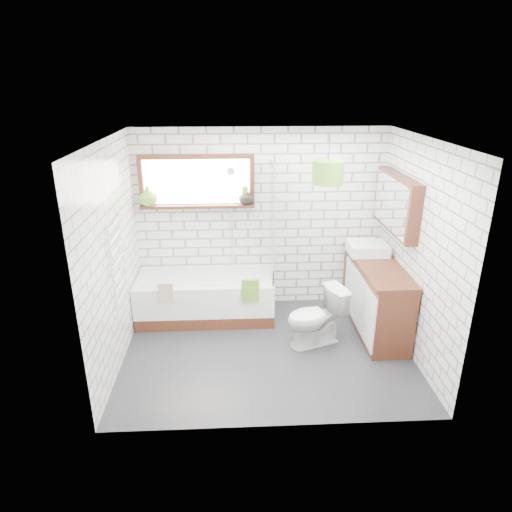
{
  "coord_description": "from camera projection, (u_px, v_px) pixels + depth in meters",
  "views": [
    {
      "loc": [
        -0.38,
        -4.73,
        3.08
      ],
      "look_at": [
        -0.12,
        0.25,
        1.13
      ],
      "focal_mm": 32.0,
      "sensor_mm": 36.0,
      "label": 1
    }
  ],
  "objects": [
    {
      "name": "vanity",
      "position": [
        375.0,
        295.0,
        5.9
      ],
      "size": [
        0.52,
        1.6,
        0.92
      ],
      "primitive_type": "cube",
      "color": "#3D1B10",
      "rests_on": "floor"
    },
    {
      "name": "wall_back",
      "position": [
        261.0,
        220.0,
        6.29
      ],
      "size": [
        3.4,
        0.01,
        2.5
      ],
      "primitive_type": "cube",
      "color": "white",
      "rests_on": "ground"
    },
    {
      "name": "towel_radiator",
      "position": [
        118.0,
        261.0,
        5.02
      ],
      "size": [
        0.06,
        0.52,
        1.0
      ],
      "primitive_type": "cube",
      "color": "white",
      "rests_on": "wall_left"
    },
    {
      "name": "wall_right",
      "position": [
        418.0,
        251.0,
        5.16
      ],
      "size": [
        0.01,
        2.6,
        2.5
      ],
      "primitive_type": "cube",
      "color": "white",
      "rests_on": "ground"
    },
    {
      "name": "ceiling",
      "position": [
        269.0,
        139.0,
        4.62
      ],
      "size": [
        3.4,
        2.6,
        0.01
      ],
      "primitive_type": "cube",
      "color": "white",
      "rests_on": "ground"
    },
    {
      "name": "shower_riser",
      "position": [
        232.0,
        214.0,
        6.2
      ],
      "size": [
        0.02,
        0.02,
        1.3
      ],
      "primitive_type": "cylinder",
      "color": "silver",
      "rests_on": "wall_back"
    },
    {
      "name": "bathtub",
      "position": [
        205.0,
        297.0,
        6.23
      ],
      "size": [
        1.82,
        0.8,
        0.59
      ],
      "primitive_type": "cube",
      "color": "white",
      "rests_on": "floor"
    },
    {
      "name": "floor",
      "position": [
        267.0,
        350.0,
        5.54
      ],
      "size": [
        3.4,
        2.6,
        0.01
      ],
      "primitive_type": "cube",
      "color": "#252528",
      "rests_on": "ground"
    },
    {
      "name": "vase_olive",
      "position": [
        148.0,
        197.0,
        6.02
      ],
      "size": [
        0.33,
        0.33,
        0.26
      ],
      "primitive_type": "imported",
      "rotation": [
        0.0,
        0.0,
        -0.39
      ],
      "color": "#5D932D",
      "rests_on": "window"
    },
    {
      "name": "window",
      "position": [
        197.0,
        182.0,
        6.01
      ],
      "size": [
        1.52,
        0.16,
        0.68
      ],
      "primitive_type": "cube",
      "color": "#3D1B10",
      "rests_on": "wall_back"
    },
    {
      "name": "bottle",
      "position": [
        245.0,
        197.0,
        6.09
      ],
      "size": [
        0.1,
        0.1,
        0.24
      ],
      "primitive_type": "cylinder",
      "rotation": [
        0.0,
        0.0,
        0.29
      ],
      "color": "#5D932D",
      "rests_on": "window"
    },
    {
      "name": "towel_beige",
      "position": [
        166.0,
        292.0,
        5.73
      ],
      "size": [
        0.19,
        0.05,
        0.24
      ],
      "primitive_type": "cube",
      "color": "tan",
      "rests_on": "bathtub"
    },
    {
      "name": "shower_screen",
      "position": [
        271.0,
        222.0,
        5.89
      ],
      "size": [
        0.02,
        0.72,
        1.5
      ],
      "primitive_type": "cube",
      "color": "white",
      "rests_on": "bathtub"
    },
    {
      "name": "mirror_cabinet",
      "position": [
        396.0,
        203.0,
        5.57
      ],
      "size": [
        0.16,
        1.2,
        0.7
      ],
      "primitive_type": "cube",
      "color": "#3D1B10",
      "rests_on": "wall_right"
    },
    {
      "name": "wall_left",
      "position": [
        113.0,
        257.0,
        5.0
      ],
      "size": [
        0.01,
        2.6,
        2.5
      ],
      "primitive_type": "cube",
      "color": "white",
      "rests_on": "ground"
    },
    {
      "name": "pendant",
      "position": [
        328.0,
        172.0,
        5.08
      ],
      "size": [
        0.35,
        0.35,
        0.26
      ],
      "primitive_type": "cylinder",
      "color": "#568D2A",
      "rests_on": "ceiling"
    },
    {
      "name": "basin",
      "position": [
        367.0,
        248.0,
        6.01
      ],
      "size": [
        0.5,
        0.43,
        0.14
      ],
      "primitive_type": "cube",
      "color": "white",
      "rests_on": "vanity"
    },
    {
      "name": "tap",
      "position": [
        380.0,
        243.0,
        5.99
      ],
      "size": [
        0.04,
        0.04,
        0.18
      ],
      "primitive_type": "cylinder",
      "rotation": [
        0.0,
        0.0,
        0.32
      ],
      "color": "silver",
      "rests_on": "vanity"
    },
    {
      "name": "vase_dark",
      "position": [
        246.0,
        198.0,
        6.09
      ],
      "size": [
        0.22,
        0.22,
        0.21
      ],
      "primitive_type": "imported",
      "rotation": [
        0.0,
        0.0,
        -0.11
      ],
      "color": "black",
      "rests_on": "window"
    },
    {
      "name": "toilet",
      "position": [
        316.0,
        317.0,
        5.54
      ],
      "size": [
        0.63,
        0.81,
        0.73
      ],
      "primitive_type": "imported",
      "rotation": [
        0.0,
        0.0,
        -1.23
      ],
      "color": "white",
      "rests_on": "floor"
    },
    {
      "name": "towel_green",
      "position": [
        250.0,
        290.0,
        5.78
      ],
      "size": [
        0.22,
        0.06,
        0.3
      ],
      "primitive_type": "cube",
      "color": "#568D2A",
      "rests_on": "bathtub"
    },
    {
      "name": "wall_front",
      "position": [
        280.0,
        309.0,
        3.87
      ],
      "size": [
        3.4,
        0.01,
        2.5
      ],
      "primitive_type": "cube",
      "color": "white",
      "rests_on": "ground"
    }
  ]
}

